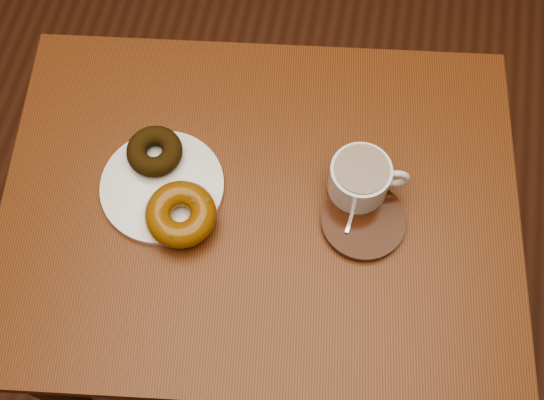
% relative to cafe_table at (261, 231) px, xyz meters
% --- Properties ---
extents(ground, '(6.00, 6.00, 0.00)m').
position_rel_cafe_table_xyz_m(ground, '(-0.14, 0.25, -0.66)').
color(ground, '#552B1B').
rests_on(ground, ground).
extents(cafe_table, '(0.91, 0.73, 0.78)m').
position_rel_cafe_table_xyz_m(cafe_table, '(0.00, 0.00, 0.00)').
color(cafe_table, brown).
rests_on(cafe_table, ground).
extents(donut_plate, '(0.26, 0.26, 0.01)m').
position_rel_cafe_table_xyz_m(donut_plate, '(-0.16, -0.00, 0.13)').
color(donut_plate, white).
rests_on(donut_plate, cafe_table).
extents(donut_cinnamon, '(0.12, 0.12, 0.03)m').
position_rel_cafe_table_xyz_m(donut_cinnamon, '(-0.18, 0.05, 0.15)').
color(donut_cinnamon, '#2F1F09').
rests_on(donut_cinnamon, donut_plate).
extents(donut_caramel, '(0.11, 0.11, 0.04)m').
position_rel_cafe_table_xyz_m(donut_caramel, '(-0.11, -0.05, 0.16)').
color(donut_caramel, '#8B510F').
rests_on(donut_caramel, donut_plate).
extents(saucer, '(0.14, 0.14, 0.01)m').
position_rel_cafe_table_xyz_m(saucer, '(0.17, -0.00, 0.13)').
color(saucer, '#331307').
rests_on(saucer, cafe_table).
extents(coffee_cup, '(0.13, 0.10, 0.07)m').
position_rel_cafe_table_xyz_m(coffee_cup, '(0.15, 0.05, 0.17)').
color(coffee_cup, white).
rests_on(coffee_cup, saucer).
extents(teaspoon, '(0.02, 0.09, 0.01)m').
position_rel_cafe_table_xyz_m(teaspoon, '(0.15, 0.04, 0.14)').
color(teaspoon, silver).
rests_on(teaspoon, saucer).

